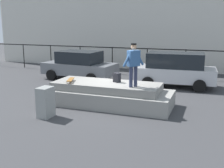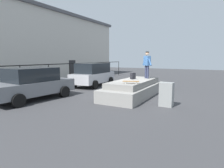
# 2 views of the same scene
# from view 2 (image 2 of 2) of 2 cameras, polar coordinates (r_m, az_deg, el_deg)

# --- Properties ---
(ground_plane) EXTENTS (60.00, 60.00, 0.00)m
(ground_plane) POSITION_cam_2_polar(r_m,az_deg,el_deg) (11.39, 4.72, -3.37)
(ground_plane) COLOR #38383A
(concrete_ledge) EXTENTS (5.42, 2.04, 0.95)m
(concrete_ledge) POSITION_cam_2_polar(r_m,az_deg,el_deg) (11.08, 6.74, -1.42)
(concrete_ledge) COLOR gray
(concrete_ledge) RESTS_ON ground_plane
(skateboarder) EXTENTS (0.67, 0.82, 1.67)m
(skateboarder) POSITION_cam_2_polar(r_m,az_deg,el_deg) (11.99, 10.64, 6.34)
(skateboarder) COLOR #2D334C
(skateboarder) RESTS_ON concrete_ledge
(skateboard) EXTENTS (0.45, 0.86, 0.12)m
(skateboard) POSITION_cam_2_polar(r_m,az_deg,el_deg) (9.50, 5.80, 0.79)
(skateboard) COLOR brown
(skateboard) RESTS_ON concrete_ledge
(backpack) EXTENTS (0.34, 0.30, 0.39)m
(backpack) POSITION_cam_2_polar(r_m,az_deg,el_deg) (11.42, 6.41, 2.45)
(backpack) COLOR black
(backpack) RESTS_ON concrete_ledge
(car_grey_sedan_near) EXTENTS (4.54, 2.51, 1.71)m
(car_grey_sedan_near) POSITION_cam_2_polar(r_m,az_deg,el_deg) (10.91, -23.26, 0.15)
(car_grey_sedan_near) COLOR slate
(car_grey_sedan_near) RESTS_ON ground_plane
(car_silver_hatchback_mid) EXTENTS (4.24, 2.22, 1.83)m
(car_silver_hatchback_mid) POSITION_cam_2_polar(r_m,az_deg,el_deg) (15.03, -5.75, 3.05)
(car_silver_hatchback_mid) COLOR #B7B7BC
(car_silver_hatchback_mid) RESTS_ON ground_plane
(utility_box) EXTENTS (0.47, 0.62, 1.12)m
(utility_box) POSITION_cam_2_polar(r_m,az_deg,el_deg) (8.99, 16.29, -3.08)
(utility_box) COLOR gray
(utility_box) RESTS_ON ground_plane
(fence_row) EXTENTS (24.06, 0.06, 1.78)m
(fence_row) POSITION_cam_2_polar(r_m,az_deg,el_deg) (15.12, -18.78, 3.89)
(fence_row) COLOR black
(fence_row) RESTS_ON ground_plane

